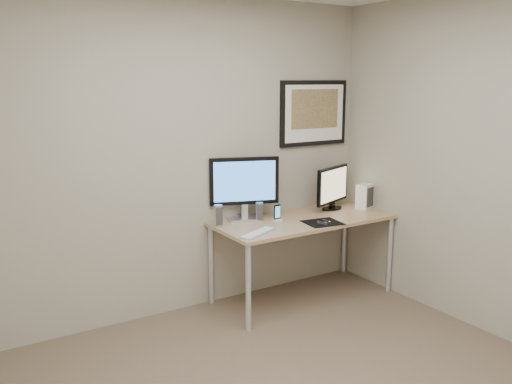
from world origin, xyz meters
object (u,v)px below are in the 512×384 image
(monitor_tv, at_px, (332,187))
(speaker_right, at_px, (259,212))
(framed_art, at_px, (314,113))
(monitor_large, at_px, (244,186))
(phone_dock, at_px, (277,213))
(speaker_left, at_px, (218,216))
(fan_unit, at_px, (364,196))
(keyboard, at_px, (258,233))
(desk, at_px, (303,226))

(monitor_tv, relative_size, speaker_right, 3.06)
(framed_art, height_order, monitor_large, framed_art)
(framed_art, distance_m, phone_dock, 1.05)
(framed_art, height_order, speaker_left, framed_art)
(fan_unit, bearing_deg, framed_art, 117.68)
(keyboard, bearing_deg, speaker_right, 31.39)
(monitor_large, xyz_separation_m, phone_dock, (0.22, -0.19, -0.23))
(desk, distance_m, keyboard, 0.63)
(monitor_tv, distance_m, speaker_right, 0.81)
(phone_dock, bearing_deg, desk, -16.58)
(fan_unit, bearing_deg, keyboard, 168.36)
(framed_art, height_order, phone_dock, framed_art)
(framed_art, distance_m, fan_unit, 0.92)
(monitor_large, distance_m, monitor_tv, 0.90)
(fan_unit, bearing_deg, monitor_tv, 136.40)
(fan_unit, bearing_deg, speaker_right, 152.58)
(speaker_right, bearing_deg, desk, 1.22)
(speaker_left, bearing_deg, desk, 1.24)
(desk, xyz_separation_m, keyboard, (-0.60, -0.19, 0.07))
(speaker_right, relative_size, fan_unit, 0.69)
(monitor_large, xyz_separation_m, speaker_right, (0.09, -0.10, -0.22))
(speaker_right, xyz_separation_m, fan_unit, (1.08, -0.15, 0.04))
(framed_art, height_order, fan_unit, framed_art)
(monitor_large, distance_m, speaker_left, 0.37)
(desk, xyz_separation_m, speaker_left, (-0.75, 0.18, 0.16))
(monitor_tv, bearing_deg, speaker_left, 156.12)
(framed_art, distance_m, monitor_tv, 0.71)
(framed_art, distance_m, monitor_large, 1.01)
(monitor_large, relative_size, monitor_tv, 1.17)
(framed_art, distance_m, speaker_right, 1.10)
(desk, relative_size, speaker_right, 9.90)
(phone_dock, relative_size, keyboard, 0.37)
(phone_dock, distance_m, fan_unit, 0.96)
(monitor_tv, relative_size, fan_unit, 2.12)
(speaker_right, bearing_deg, framed_art, 37.00)
(desk, height_order, monitor_tv, monitor_tv)
(monitor_tv, bearing_deg, phone_dock, 164.70)
(desk, relative_size, fan_unit, 6.85)
(speaker_left, relative_size, phone_dock, 1.24)
(speaker_right, bearing_deg, speaker_left, -162.67)
(monitor_tv, xyz_separation_m, fan_unit, (0.29, -0.13, -0.10))
(speaker_left, bearing_deg, monitor_tv, 11.92)
(speaker_right, bearing_deg, fan_unit, 14.72)
(framed_art, relative_size, speaker_left, 4.17)
(desk, height_order, monitor_large, monitor_large)
(desk, height_order, keyboard, keyboard)
(phone_dock, bearing_deg, speaker_left, 162.10)
(speaker_right, height_order, phone_dock, speaker_right)
(keyboard, xyz_separation_m, fan_unit, (1.31, 0.19, 0.11))
(monitor_tv, relative_size, speaker_left, 2.75)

